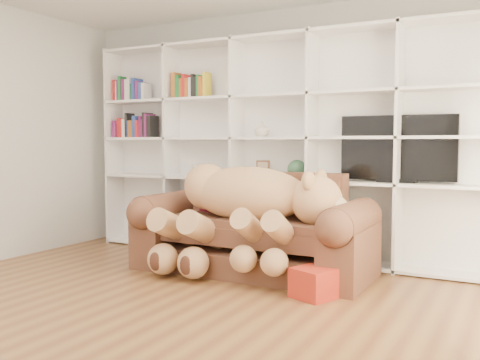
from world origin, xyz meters
The scene contains 14 objects.
floor centered at (0.00, 0.00, 0.00)m, with size 5.00×5.00×0.00m, color brown.
wall_back centered at (0.00, 2.50, 1.35)m, with size 5.00×0.02×2.70m, color silver.
bookshelf centered at (-0.24, 2.36, 1.31)m, with size 4.43×0.35×2.40m.
sofa centered at (0.09, 1.66, 0.36)m, with size 2.27×0.98×0.95m.
teddy_bear centered at (0.09, 1.47, 0.67)m, with size 1.75×0.95×1.02m.
throw_pillow centered at (-0.45, 1.82, 0.69)m, with size 0.41×0.13×0.41m, color #520E15.
gift_box centered at (0.92, 1.08, 0.12)m, with size 0.30×0.28×0.24m, color #B32A17.
tv centered at (1.30, 2.35, 1.19)m, with size 1.10×0.18×0.65m.
picture_frame centered at (-0.12, 2.30, 0.97)m, with size 0.15×0.03×0.18m, color #57341E.
green_vase centered at (0.27, 2.30, 0.97)m, with size 0.21×0.21×0.21m, color #2F5C3F.
figurine_tall centered at (-1.00, 2.30, 0.93)m, with size 0.07×0.07×0.14m, color beige.
figurine_short centered at (-0.87, 2.30, 0.92)m, with size 0.06×0.06×0.11m, color beige.
snow_globe centered at (-0.67, 2.30, 0.92)m, with size 0.10×0.10×0.10m, color white.
shelf_vase centered at (-0.14, 2.30, 1.40)m, with size 0.16×0.16×0.17m, color beige.
Camera 1 is at (2.38, -2.93, 1.25)m, focal length 40.00 mm.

